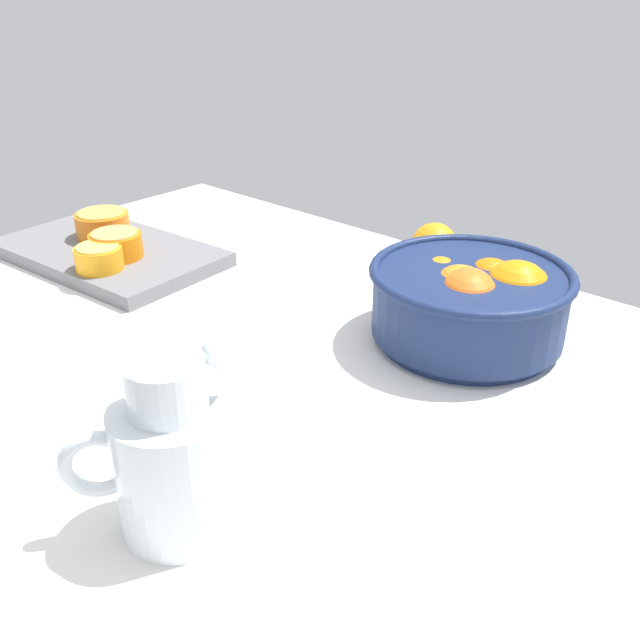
% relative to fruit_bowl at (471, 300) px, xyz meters
% --- Properties ---
extents(ground_plane, '(1.46, 0.86, 0.03)m').
position_rel_fruit_bowl_xyz_m(ground_plane, '(-0.05, -0.20, -0.07)').
color(ground_plane, white).
extents(fruit_bowl, '(0.24, 0.24, 0.11)m').
position_rel_fruit_bowl_xyz_m(fruit_bowl, '(0.00, 0.00, 0.00)').
color(fruit_bowl, navy).
rests_on(fruit_bowl, ground_plane).
extents(juice_pitcher, '(0.10, 0.13, 0.16)m').
position_rel_fruit_bowl_xyz_m(juice_pitcher, '(-0.01, -0.43, 0.00)').
color(juice_pitcher, white).
rests_on(juice_pitcher, ground_plane).
extents(cutting_board, '(0.37, 0.23, 0.02)m').
position_rel_fruit_bowl_xyz_m(cutting_board, '(-0.56, -0.14, -0.04)').
color(cutting_board, slate).
rests_on(cutting_board, ground_plane).
extents(orange_half_0, '(0.07, 0.07, 0.04)m').
position_rel_fruit_bowl_xyz_m(orange_half_0, '(-0.49, -0.20, -0.02)').
color(orange_half_0, orange).
rests_on(orange_half_0, cutting_board).
extents(orange_half_1, '(0.08, 0.08, 0.04)m').
position_rel_fruit_bowl_xyz_m(orange_half_1, '(-0.51, -0.16, -0.01)').
color(orange_half_1, orange).
rests_on(orange_half_1, cutting_board).
extents(orange_half_2, '(0.08, 0.08, 0.04)m').
position_rel_fruit_bowl_xyz_m(orange_half_2, '(-0.60, -0.12, -0.01)').
color(orange_half_2, orange).
rests_on(orange_half_2, cutting_board).
extents(loose_orange_1, '(0.07, 0.07, 0.07)m').
position_rel_fruit_bowl_xyz_m(loose_orange_1, '(-0.16, 0.17, -0.02)').
color(loose_orange_1, orange).
rests_on(loose_orange_1, ground_plane).
extents(herb_sprig_0, '(0.02, 0.07, 0.01)m').
position_rel_fruit_bowl_xyz_m(herb_sprig_0, '(-0.19, -0.31, -0.05)').
color(herb_sprig_0, '#556F42').
rests_on(herb_sprig_0, ground_plane).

